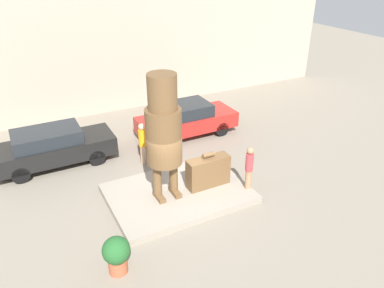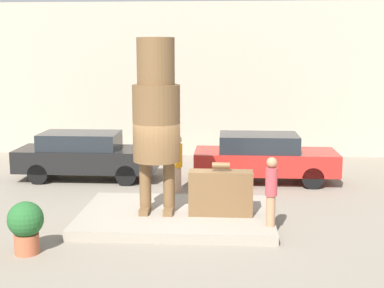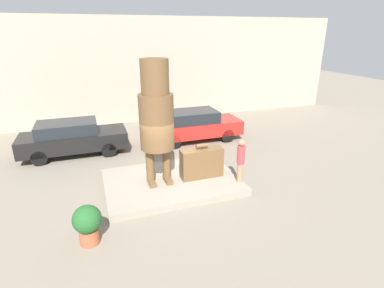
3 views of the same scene
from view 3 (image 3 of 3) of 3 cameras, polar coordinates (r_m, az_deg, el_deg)
name	(u,v)px [view 3 (image 3 of 3)]	position (r m, az deg, el deg)	size (l,w,h in m)	color
ground_plane	(172,185)	(11.26, -3.86, -7.77)	(60.00, 60.00, 0.00)	gray
pedestal	(172,182)	(11.20, -3.88, -7.21)	(4.82, 3.38, 0.25)	gray
building_backdrop	(130,71)	(18.95, -11.74, 13.48)	(28.00, 0.60, 6.20)	tan
statue_figure	(156,114)	(10.08, -6.81, 5.70)	(1.17, 1.17, 4.31)	brown
giant_suitcase	(202,163)	(11.06, 1.84, -3.61)	(1.56, 0.51, 1.31)	brown
tourist	(241,159)	(10.70, 9.26, -2.81)	(0.28, 0.28, 1.62)	#A87A56
parked_car_black	(72,138)	(14.60, -21.81, 1.16)	(4.63, 1.74, 1.58)	black
parked_car_red	(195,125)	(15.40, 0.55, 3.68)	(4.59, 1.79, 1.59)	#B2231E
planter_pot	(88,223)	(8.59, -19.28, -13.98)	(0.76, 0.76, 1.13)	#AD5638
worker_hivis	(149,137)	(13.31, -8.17, 1.24)	(0.30, 0.30, 1.76)	tan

